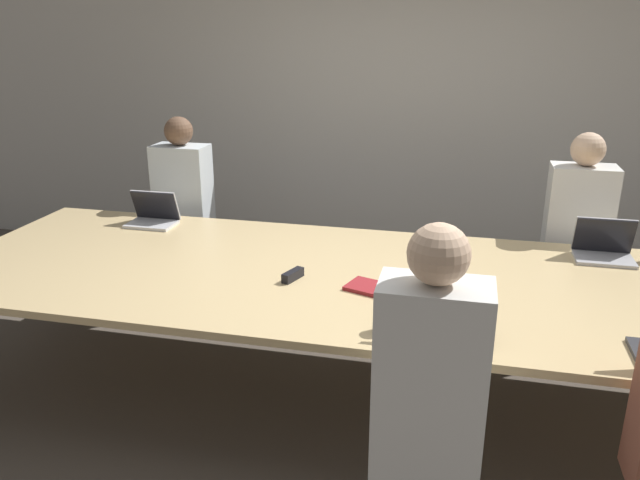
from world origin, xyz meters
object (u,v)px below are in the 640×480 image
(person_far_right, at_px, (574,245))
(laptop_far_left, at_px, (153,215))
(laptop_far_right, at_px, (604,247))
(laptop_near_midright, at_px, (445,322))
(stapler, at_px, (293,275))
(person_near_midright, at_px, (428,412))
(person_far_left, at_px, (185,214))
(cup_near_midright, at_px, (385,321))

(person_far_right, relative_size, laptop_far_left, 4.44)
(laptop_far_right, distance_m, laptop_far_left, 2.85)
(laptop_near_midright, bearing_deg, stapler, -30.30)
(person_far_right, xyz_separation_m, person_near_midright, (-0.80, -2.09, 0.01))
(person_far_right, distance_m, laptop_far_left, 2.80)
(person_far_right, height_order, person_far_left, same)
(person_far_left, relative_size, stapler, 9.11)
(stapler, bearing_deg, laptop_far_right, 43.29)
(person_near_midright, bearing_deg, cup_near_midright, -64.52)
(person_far_right, xyz_separation_m, cup_near_midright, (-1.03, -1.62, 0.12))
(person_far_right, xyz_separation_m, person_far_left, (-2.77, 0.06, -0.00))
(laptop_far_right, relative_size, person_far_right, 0.23)
(cup_near_midright, height_order, laptop_far_left, laptop_far_left)
(cup_near_midright, distance_m, person_far_left, 2.42)
(person_far_right, relative_size, person_near_midright, 0.99)
(person_near_midright, distance_m, cup_near_midright, 0.54)
(laptop_near_midright, bearing_deg, person_near_midright, 85.90)
(person_far_right, relative_size, cup_near_midright, 14.75)
(person_near_midright, relative_size, laptop_far_left, 4.47)
(laptop_near_midright, xyz_separation_m, cup_near_midright, (-0.26, 0.00, -0.03))
(laptop_near_midright, xyz_separation_m, person_far_left, (-2.00, 1.68, -0.15))
(cup_near_midright, bearing_deg, laptop_near_midright, -0.33)
(cup_near_midright, relative_size, person_far_left, 0.07)
(laptop_far_right, distance_m, stapler, 1.82)
(cup_near_midright, bearing_deg, person_near_midright, -64.52)
(laptop_far_left, height_order, person_far_left, person_far_left)
(cup_near_midright, bearing_deg, stapler, 139.45)
(laptop_near_midright, relative_size, person_far_left, 0.25)
(laptop_far_right, distance_m, person_near_midright, 1.89)
(cup_near_midright, bearing_deg, person_far_left, 136.02)
(laptop_near_midright, relative_size, cup_near_midright, 3.70)
(person_far_left, bearing_deg, stapler, -45.47)
(laptop_far_right, height_order, person_far_right, person_far_right)
(laptop_far_right, bearing_deg, person_far_left, 170.34)
(person_far_left, bearing_deg, person_far_right, -1.22)
(cup_near_midright, relative_size, stapler, 0.62)
(cup_near_midright, relative_size, laptop_far_left, 0.30)
(laptop_far_right, xyz_separation_m, person_far_right, (-0.08, 0.43, -0.14))
(laptop_far_right, relative_size, laptop_far_left, 1.03)
(laptop_near_midright, relative_size, stapler, 2.29)
(person_near_midright, relative_size, cup_near_midright, 14.84)
(person_near_midright, xyz_separation_m, cup_near_midright, (-0.23, 0.47, 0.11))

